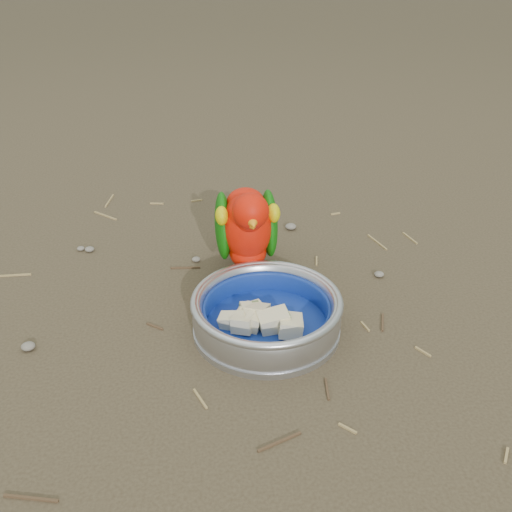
{
  "coord_description": "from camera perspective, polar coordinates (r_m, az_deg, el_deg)",
  "views": [
    {
      "loc": [
        0.08,
        -0.76,
        0.54
      ],
      "look_at": [
        0.1,
        0.04,
        0.08
      ],
      "focal_mm": 40.0,
      "sensor_mm": 36.0,
      "label": 1
    }
  ],
  "objects": [
    {
      "name": "lory_parrot",
      "position": [
        0.97,
        -0.89,
        2.15
      ],
      "size": [
        0.13,
        0.23,
        0.18
      ],
      "primitive_type": null,
      "rotation": [
        0.0,
        0.0,
        -3.05
      ],
      "color": "red",
      "rests_on": "ground"
    },
    {
      "name": "food_bowl",
      "position": [
        0.89,
        1.05,
        -7.06
      ],
      "size": [
        0.23,
        0.23,
        0.02
      ],
      "primitive_type": "cylinder",
      "color": "#B2B2BA",
      "rests_on": "ground"
    },
    {
      "name": "bowl_wall",
      "position": [
        0.87,
        1.07,
        -5.47
      ],
      "size": [
        0.23,
        0.23,
        0.04
      ],
      "primitive_type": null,
      "color": "#B2B2BA",
      "rests_on": "food_bowl"
    },
    {
      "name": "ground_debris",
      "position": [
        0.98,
        -3.7,
        -3.4
      ],
      "size": [
        0.9,
        0.8,
        0.01
      ],
      "primitive_type": null,
      "color": "#9A7F4C",
      "rests_on": "ground"
    },
    {
      "name": "ground",
      "position": [
        0.93,
        -6.26,
        -5.7
      ],
      "size": [
        60.0,
        60.0,
        0.0
      ],
      "primitive_type": "plane",
      "color": "#443827"
    },
    {
      "name": "fruit_wedges",
      "position": [
        0.87,
        1.07,
        -5.85
      ],
      "size": [
        0.14,
        0.14,
        0.03
      ],
      "primitive_type": null,
      "color": "beige",
      "rests_on": "food_bowl"
    }
  ]
}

